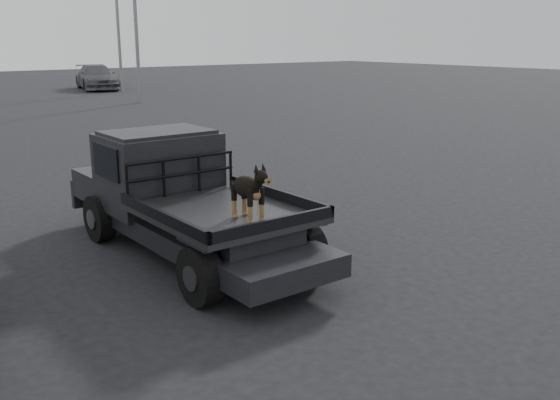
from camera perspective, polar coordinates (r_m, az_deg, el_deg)
ground at (r=7.96m, az=-6.69°, el=-9.32°), size 120.00×120.00×0.00m
flatbed_ute at (r=9.54m, az=-8.22°, el=-2.35°), size 2.00×5.40×0.92m
ute_cab at (r=10.14m, az=-11.06°, el=3.79°), size 1.72×1.30×0.88m
headache_rack at (r=9.52m, az=-8.97°, el=2.17°), size 1.80×0.08×0.55m
dog at (r=8.05m, az=-2.97°, el=0.75°), size 0.32×0.60×0.74m
distant_car_b at (r=42.17m, az=-16.41°, el=10.71°), size 3.20×5.60×1.53m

